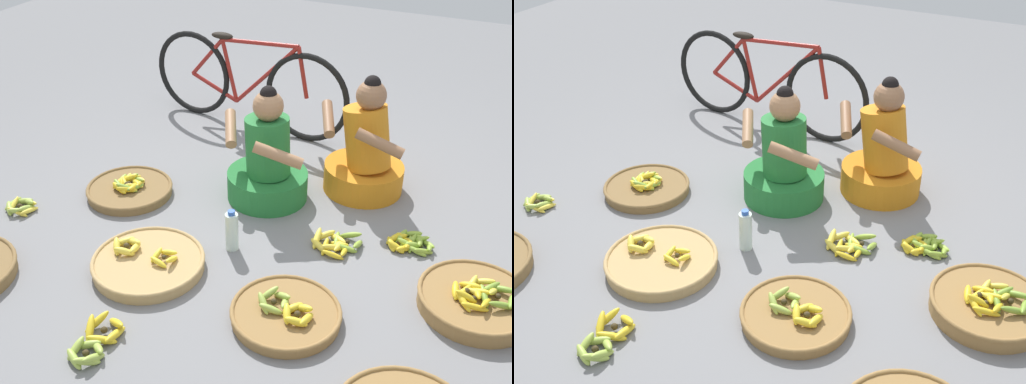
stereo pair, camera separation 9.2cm
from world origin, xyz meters
The scene contains 13 objects.
ground_plane centered at (0.00, 0.00, 0.00)m, with size 10.00×10.00×0.00m, color slate.
vendor_woman_front centered at (-0.15, 0.30, 0.24)m, with size 0.68×0.54×0.77m.
vendor_woman_behind centered at (0.38, 0.66, 0.25)m, with size 0.65×0.52×0.80m.
bicycle_leaning centered at (-0.74, 1.22, 0.36)m, with size 1.70×0.20×0.73m.
banana_basket_front_left centered at (0.40, -0.72, 0.04)m, with size 0.56×0.56×0.13m.
banana_basket_back_center centered at (-0.44, -0.66, 0.04)m, with size 0.63×0.63×0.13m.
banana_basket_back_left centered at (-0.98, -0.05, 0.04)m, with size 0.56×0.56×0.13m.
banana_basket_front_center centered at (1.24, -0.24, 0.05)m, with size 0.59×0.59×0.16m.
loose_bananas_mid_left centered at (0.43, -0.04, 0.03)m, with size 0.30×0.26×0.09m.
loose_bananas_near_bicycle centered at (0.82, 0.15, 0.03)m, with size 0.30×0.24×0.08m.
loose_bananas_front_right centered at (-1.49, -0.51, 0.03)m, with size 0.21×0.21×0.08m.
loose_bananas_mid_right centered at (-0.34, -1.27, 0.03)m, with size 0.22×0.37×0.10m.
water_bottle centered at (-0.10, -0.30, 0.12)m, with size 0.07×0.07×0.26m.
Camera 1 is at (1.26, -2.90, 2.17)m, focal length 44.12 mm.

